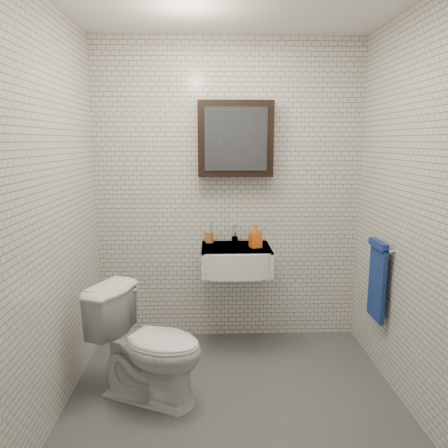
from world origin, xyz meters
The scene contains 9 objects.
ground centered at (0.00, 0.00, 0.01)m, with size 2.20×2.00×0.01m, color #4B4E52.
room_shell centered at (0.00, 0.00, 1.47)m, with size 2.22×2.02×2.51m.
washbasin centered at (0.05, 0.73, 0.76)m, with size 0.55×0.50×0.20m.
faucet centered at (0.05, 0.93, 0.92)m, with size 0.06×0.20×0.15m.
mirror_cabinet centered at (0.05, 0.93, 1.70)m, with size 0.60×0.15×0.60m.
towel_rail centered at (1.04, 0.35, 0.72)m, with size 0.09×0.30×0.58m.
toothbrush_cup centered at (-0.16, 0.94, 0.90)m, with size 0.09×0.09×0.19m.
soap_bottle centered at (0.20, 0.76, 0.94)m, with size 0.08×0.09×0.19m, color orange.
toilet centered at (-0.56, 0.04, 0.38)m, with size 0.42×0.74×0.75m, color white.
Camera 1 is at (-0.15, -2.62, 1.68)m, focal length 35.00 mm.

